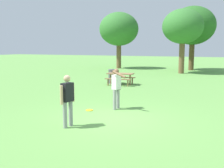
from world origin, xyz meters
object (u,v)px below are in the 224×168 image
Objects in this scene: person_catcher at (67,97)px; tree_far_right at (193,26)px; person_thrower at (117,86)px; tree_broad_center at (183,27)px; frisbee at (89,110)px; tree_tall_left at (119,29)px; picnic_table_near at (120,76)px; trash_can_further_along at (113,76)px.

person_catcher is 22.83m from tree_far_right.
person_catcher is at bearing -99.35° from person_thrower.
tree_broad_center is at bearing -95.89° from tree_far_right.
tree_broad_center is at bearing 86.95° from frisbee.
frisbee is 21.10m from tree_tall_left.
picnic_table_near is at bearing 101.99° from person_catcher.
picnic_table_near is at bearing -102.09° from tree_far_right.
person_catcher is (-0.47, -2.83, -0.02)m from person_thrower.
person_catcher reaches higher than trash_can_further_along.
frisbee is (-0.43, 2.19, -0.93)m from person_catcher.
person_thrower is 20.02m from tree_far_right.
tree_far_right is (2.83, 13.19, 4.09)m from picnic_table_near.
person_thrower is 16.15m from tree_broad_center.
person_catcher is 1.71× the size of trash_can_further_along.
picnic_table_near is at bearing 102.27° from frisbee.
tree_far_right reaches higher than tree_broad_center.
tree_tall_left is at bearing 112.03° from person_thrower.
tree_tall_left is at bearing 109.05° from frisbee.
tree_broad_center is (7.61, -3.06, -0.15)m from tree_tall_left.
person_thrower and person_catcher have the same top height.
picnic_table_near is 10.33m from tree_broad_center.
person_catcher is 0.28× the size of tree_broad_center.
trash_can_further_along is 0.16× the size of tree_broad_center.
picnic_table_near is 0.27× the size of tree_far_right.
trash_can_further_along is 13.28m from tree_tall_left.
tree_broad_center reaches higher than trash_can_further_along.
tree_broad_center reaches higher than person_thrower.
person_thrower is at bearing -65.16° from trash_can_further_along.
person_thrower is 0.25× the size of tree_far_right.
person_catcher is 0.25× the size of tree_far_right.
tree_broad_center is at bearing 88.62° from person_catcher.
tree_far_right is (0.40, 3.87, 0.35)m from tree_broad_center.
trash_can_further_along is (-3.23, 6.97, -0.48)m from person_thrower.
person_catcher is at bearing -71.72° from tree_tall_left.
picnic_table_near is at bearing -104.59° from tree_broad_center.
picnic_table_near is 0.31× the size of tree_broad_center.
person_catcher is 5.68× the size of frisbee.
trash_can_further_along reaches higher than frisbee.
frisbee is 0.30× the size of trash_can_further_along.
frisbee is 0.05× the size of tree_broad_center.
tree_tall_left reaches higher than tree_broad_center.
person_thrower is 6.94m from picnic_table_near.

